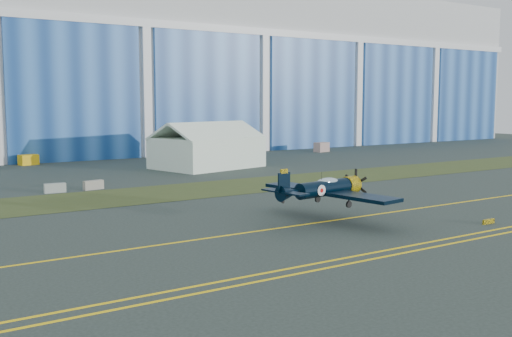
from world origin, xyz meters
TOP-DOWN VIEW (x-y plane):
  - ground at (0.00, 0.00)m, footprint 260.00×260.00m
  - grass_median at (0.00, 14.00)m, footprint 260.00×10.00m
  - taxiway_centreline at (0.00, -5.00)m, footprint 200.00×0.20m
  - edge_line_near at (0.00, -14.50)m, footprint 80.00×0.20m
  - edge_line_far at (0.00, -13.50)m, footprint 80.00×0.20m
  - guard_board_right at (22.00, -12.00)m, footprint 1.20×0.15m
  - warbird at (12.66, -4.93)m, footprint 10.98×12.65m
  - tent at (22.68, 31.17)m, footprint 14.95×12.37m
  - tug at (3.65, 47.53)m, footprint 2.71×2.04m
  - gse_box at (51.10, 42.16)m, footprint 3.00×2.07m
  - barrier_a at (-0.02, 19.87)m, footprint 2.04×0.75m
  - barrier_b at (3.74, 19.93)m, footprint 2.07×0.91m

SIDE VIEW (x-z plane):
  - ground at x=0.00m, z-range 0.00..0.00m
  - taxiway_centreline at x=0.00m, z-range 0.00..0.02m
  - edge_line_near at x=0.00m, z-range 0.00..0.02m
  - edge_line_far at x=0.00m, z-range 0.00..0.02m
  - grass_median at x=0.00m, z-range 0.01..0.03m
  - guard_board_right at x=22.00m, z-range 0.00..0.35m
  - barrier_a at x=-0.02m, z-range 0.00..0.90m
  - barrier_b at x=3.74m, z-range 0.00..0.90m
  - tug at x=3.65m, z-range 0.00..1.42m
  - gse_box at x=51.10m, z-range 0.00..1.64m
  - warbird at x=12.66m, z-range 0.74..4.14m
  - tent at x=22.68m, z-range 0.00..6.07m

